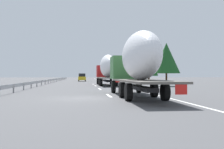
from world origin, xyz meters
TOP-DOWN VIEW (x-y plane):
  - ground_plane at (40.00, 0.00)m, footprint 260.00×260.00m
  - lane_stripe_0 at (2.00, -1.80)m, footprint 3.20×0.20m
  - lane_stripe_1 at (11.68, -1.80)m, footprint 3.20×0.20m
  - lane_stripe_2 at (20.37, -1.80)m, footprint 3.20×0.20m
  - lane_stripe_3 at (27.40, -1.80)m, footprint 3.20×0.20m
  - lane_stripe_4 at (43.46, -1.80)m, footprint 3.20×0.20m
  - lane_stripe_5 at (43.45, -1.80)m, footprint 3.20×0.20m
  - edge_line_right at (45.00, -5.50)m, footprint 110.00×0.20m
  - truck_lead at (21.72, -3.60)m, footprint 13.90×2.55m
  - truck_trailing at (0.56, -3.60)m, footprint 13.45×2.55m
  - car_silver_hatch at (88.30, 0.13)m, footprint 4.59×1.75m
  - car_yellow_coupe at (48.68, -0.02)m, footprint 4.27×1.85m
  - road_sign at (44.81, -6.70)m, footprint 0.10×0.90m
  - tree_0 at (47.51, -13.32)m, footprint 2.62×2.62m
  - tree_1 at (33.60, -12.96)m, footprint 3.67×3.67m
  - tree_2 at (18.08, -11.43)m, footprint 3.73×3.73m
  - tree_3 at (74.84, -11.72)m, footprint 3.34×3.34m
  - tree_4 at (53.50, -13.29)m, footprint 2.41×2.41m
  - guardrail_median at (43.00, 6.00)m, footprint 94.00×0.10m

SIDE VIEW (x-z plane):
  - ground_plane at x=40.00m, z-range 0.00..0.00m
  - lane_stripe_0 at x=2.00m, z-range 0.00..0.01m
  - lane_stripe_1 at x=11.68m, z-range 0.00..0.01m
  - lane_stripe_2 at x=20.37m, z-range 0.00..0.01m
  - lane_stripe_3 at x=27.40m, z-range 0.00..0.01m
  - lane_stripe_4 at x=43.46m, z-range 0.00..0.01m
  - lane_stripe_5 at x=43.45m, z-range 0.00..0.01m
  - edge_line_right at x=45.00m, z-range 0.00..0.01m
  - guardrail_median at x=43.00m, z-range 0.20..0.96m
  - car_silver_hatch at x=88.30m, z-range 0.02..1.79m
  - car_yellow_coupe at x=48.68m, z-range 0.00..1.93m
  - road_sign at x=44.81m, z-range 0.60..3.70m
  - truck_trailing at x=0.56m, z-range 0.28..4.60m
  - truck_lead at x=21.72m, z-range 0.28..4.72m
  - tree_0 at x=47.51m, z-range 0.75..6.30m
  - tree_3 at x=74.84m, z-range 0.70..6.95m
  - tree_4 at x=53.50m, z-range 0.66..7.00m
  - tree_1 at x=33.60m, z-range 0.69..6.99m
  - tree_2 at x=18.08m, z-range 0.88..6.84m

